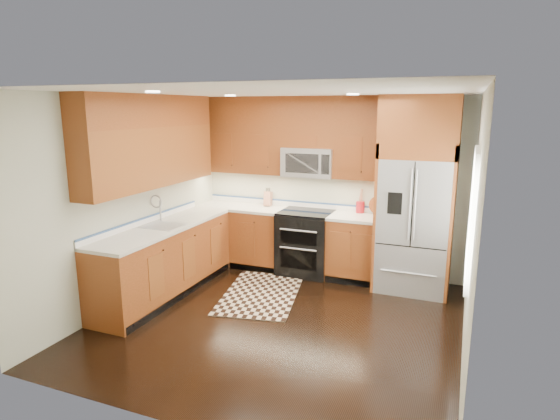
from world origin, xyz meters
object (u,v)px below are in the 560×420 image
at_px(range, 306,243).
at_px(utensil_crock, 360,205).
at_px(rug, 261,293).
at_px(knife_block, 268,198).
at_px(refrigerator, 416,195).

bearing_deg(range, utensil_crock, 18.85).
distance_m(rug, knife_block, 1.66).
relative_size(rug, utensil_crock, 4.49).
height_order(knife_block, utensil_crock, utensil_crock).
height_order(range, utensil_crock, utensil_crock).
bearing_deg(knife_block, utensil_crock, 1.78).
bearing_deg(knife_block, refrigerator, -6.28).
height_order(refrigerator, rug, refrigerator).
height_order(range, refrigerator, refrigerator).
height_order(range, rug, range).
distance_m(refrigerator, utensil_crock, 0.89).
xyz_separation_m(range, refrigerator, (1.55, -0.04, 0.83)).
bearing_deg(rug, refrigerator, 16.62).
xyz_separation_m(range, rug, (-0.28, -1.00, -0.46)).
bearing_deg(utensil_crock, knife_block, -178.22).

